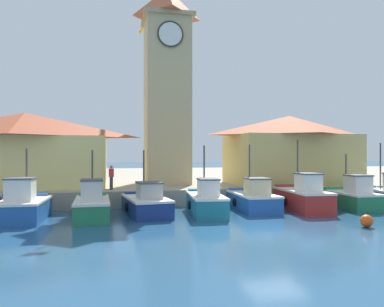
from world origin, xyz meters
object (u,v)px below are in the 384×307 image
object	(u,v)px
fishing_boat_mid_right	(253,199)
warehouse_left	(25,149)
fishing_boat_left_outer	(24,206)
port_crane_near	(169,100)
fishing_boat_right_outer	(352,197)
dock_worker_along_quay	(111,177)
dock_worker_near_tower	(99,177)
fishing_boat_left_inner	(92,205)
mooring_buoy	(367,221)
fishing_boat_mid_left	(146,203)
clock_tower	(167,82)
warehouse_right	(290,149)
fishing_boat_center	(206,202)
fishing_boat_right_inner	(302,197)

from	to	relation	value
fishing_boat_mid_right	warehouse_left	xyz separation A→B (m)	(-14.62, 6.97, 3.12)
fishing_boat_left_outer	port_crane_near	bearing A→B (deg)	60.63
fishing_boat_right_outer	dock_worker_along_quay	bearing A→B (deg)	163.53
dock_worker_near_tower	fishing_boat_left_inner	bearing A→B (deg)	-92.39
mooring_buoy	fishing_boat_left_inner	bearing A→B (deg)	157.51
fishing_boat_mid_left	warehouse_left	bearing A→B (deg)	137.22
clock_tower	mooring_buoy	world-z (taller)	clock_tower
warehouse_right	mooring_buoy	world-z (taller)	warehouse_right
port_crane_near	fishing_boat_center	bearing A→B (deg)	-92.26
dock_worker_near_tower	port_crane_near	bearing A→B (deg)	63.03
fishing_boat_left_outer	port_crane_near	xyz separation A→B (m)	(10.48, 18.62, 8.44)
fishing_boat_mid_right	warehouse_right	distance (m)	8.36
warehouse_left	dock_worker_near_tower	bearing A→B (deg)	-26.86
warehouse_left	dock_worker_along_quay	bearing A→B (deg)	-27.54
fishing_boat_right_inner	fishing_boat_right_outer	bearing A→B (deg)	3.51
fishing_boat_right_outer	fishing_boat_mid_right	bearing A→B (deg)	174.49
dock_worker_along_quay	port_crane_near	bearing A→B (deg)	66.55
fishing_boat_mid_right	dock_worker_along_quay	distance (m)	9.43
fishing_boat_mid_right	clock_tower	bearing A→B (deg)	117.83
fishing_boat_right_inner	warehouse_right	xyz separation A→B (m)	(2.43, 6.47, 3.04)
port_crane_near	dock_worker_along_quay	bearing A→B (deg)	-113.45
fishing_boat_right_inner	dock_worker_along_quay	distance (m)	12.38
fishing_boat_right_inner	fishing_boat_right_outer	size ratio (longest dim) A/B	1.21
fishing_boat_left_inner	fishing_boat_mid_right	xyz separation A→B (m)	(9.56, 0.98, -0.02)
fishing_boat_left_outer	dock_worker_near_tower	world-z (taller)	fishing_boat_left_outer
fishing_boat_left_outer	fishing_boat_mid_left	world-z (taller)	fishing_boat_left_outer
clock_tower	mooring_buoy	bearing A→B (deg)	-62.46
fishing_boat_right_outer	port_crane_near	distance (m)	22.08
fishing_boat_left_inner	fishing_boat_mid_left	world-z (taller)	fishing_boat_left_inner
fishing_boat_mid_left	warehouse_right	bearing A→B (deg)	27.01
dock_worker_along_quay	mooring_buoy	bearing A→B (deg)	-40.60
fishing_boat_left_inner	warehouse_left	size ratio (longest dim) A/B	0.39
fishing_boat_left_inner	fishing_boat_center	distance (m)	6.30
clock_tower	warehouse_right	size ratio (longest dim) A/B	1.80
fishing_boat_left_inner	warehouse_right	size ratio (longest dim) A/B	0.48
fishing_boat_left_outer	warehouse_right	bearing A→B (deg)	19.71
dock_worker_along_quay	warehouse_left	bearing A→B (deg)	152.46
dock_worker_near_tower	fishing_boat_mid_right	bearing A→B (deg)	-24.73
fishing_boat_left_inner	port_crane_near	xyz separation A→B (m)	(7.04, 18.68, 8.48)
clock_tower	warehouse_left	world-z (taller)	clock_tower
fishing_boat_center	dock_worker_near_tower	bearing A→B (deg)	138.73
dock_worker_near_tower	fishing_boat_right_inner	bearing A→B (deg)	-22.81
fishing_boat_center	warehouse_right	xyz separation A→B (m)	(8.57, 6.67, 3.11)
fishing_boat_mid_right	warehouse_left	world-z (taller)	warehouse_left
mooring_buoy	fishing_boat_mid_left	bearing A→B (deg)	149.29
fishing_boat_mid_right	warehouse_left	distance (m)	16.49
fishing_boat_right_inner	warehouse_right	size ratio (longest dim) A/B	0.53
fishing_boat_right_inner	dock_worker_along_quay	bearing A→B (deg)	157.87
fishing_boat_center	clock_tower	xyz separation A→B (m)	(-0.92, 8.95, 8.53)
fishing_boat_right_inner	fishing_boat_mid_right	bearing A→B (deg)	163.78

